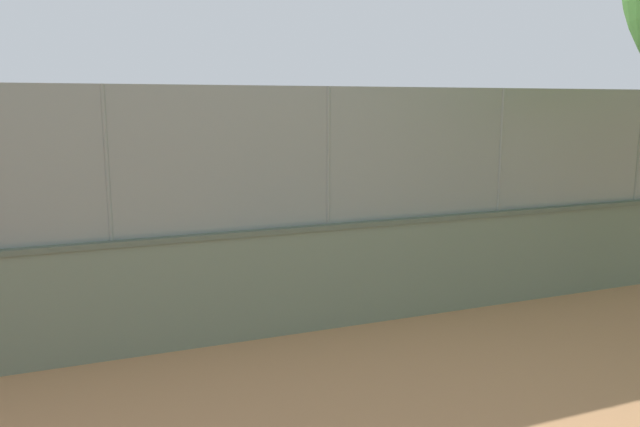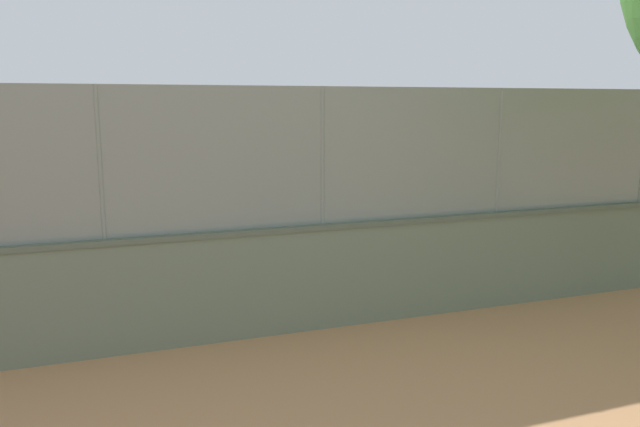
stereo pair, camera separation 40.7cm
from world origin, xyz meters
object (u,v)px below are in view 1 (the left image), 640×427
(player_foreground_swinging, at_px, (356,209))
(sports_ball, at_px, (299,246))
(player_at_service_line, at_px, (330,236))
(spare_ball_by_wall, at_px, (180,315))

(player_foreground_swinging, height_order, sports_ball, player_foreground_swinging)
(player_at_service_line, distance_m, sports_ball, 2.11)
(player_foreground_swinging, distance_m, spare_ball_by_wall, 6.76)
(sports_ball, bearing_deg, spare_ball_by_wall, -23.57)
(player_at_service_line, height_order, sports_ball, player_at_service_line)
(player_at_service_line, distance_m, player_foreground_swinging, 3.88)
(player_at_service_line, bearing_deg, player_foreground_swinging, -124.36)
(player_foreground_swinging, bearing_deg, player_at_service_line, 55.64)
(player_foreground_swinging, bearing_deg, sports_ball, 54.26)
(player_foreground_swinging, relative_size, sports_ball, 6.61)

